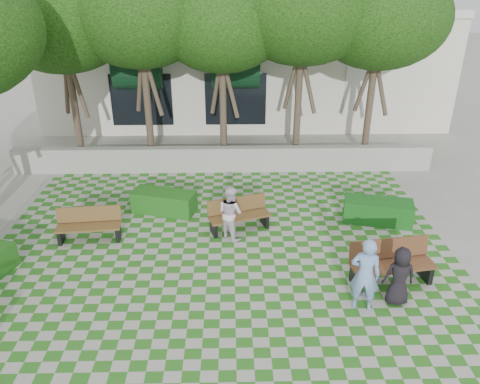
{
  "coord_description": "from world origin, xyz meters",
  "views": [
    {
      "loc": [
        0.26,
        -9.5,
        6.72
      ],
      "look_at": [
        0.5,
        1.5,
        1.4
      ],
      "focal_mm": 35.0,
      "sensor_mm": 36.0,
      "label": 1
    }
  ],
  "objects_px": {
    "hedge_midleft": "(164,202)",
    "bench_west": "(89,225)",
    "person_dark": "(399,276)",
    "bench_east": "(391,263)",
    "hedge_east": "(378,211)",
    "person_blue": "(365,275)",
    "person_white": "(230,213)",
    "bench_mid": "(239,215)"
  },
  "relations": [
    {
      "from": "hedge_midleft",
      "to": "bench_west",
      "type": "bearing_deg",
      "value": -139.62
    },
    {
      "from": "bench_west",
      "to": "person_dark",
      "type": "relative_size",
      "value": 1.27
    },
    {
      "from": "bench_east",
      "to": "hedge_east",
      "type": "relative_size",
      "value": 1.05
    },
    {
      "from": "bench_west",
      "to": "bench_east",
      "type": "bearing_deg",
      "value": -20.57
    },
    {
      "from": "person_blue",
      "to": "person_white",
      "type": "relative_size",
      "value": 1.14
    },
    {
      "from": "hedge_midleft",
      "to": "person_dark",
      "type": "height_order",
      "value": "person_dark"
    },
    {
      "from": "bench_west",
      "to": "hedge_midleft",
      "type": "relative_size",
      "value": 0.93
    },
    {
      "from": "person_white",
      "to": "person_dark",
      "type": "bearing_deg",
      "value": -172.8
    },
    {
      "from": "bench_east",
      "to": "person_blue",
      "type": "relative_size",
      "value": 1.17
    },
    {
      "from": "hedge_midleft",
      "to": "person_white",
      "type": "xyz_separation_m",
      "value": [
        2.0,
        -1.53,
        0.43
      ]
    },
    {
      "from": "person_white",
      "to": "hedge_east",
      "type": "bearing_deg",
      "value": -124.48
    },
    {
      "from": "bench_east",
      "to": "person_white",
      "type": "height_order",
      "value": "person_white"
    },
    {
      "from": "hedge_midleft",
      "to": "person_dark",
      "type": "distance_m",
      "value": 7.15
    },
    {
      "from": "hedge_midleft",
      "to": "person_blue",
      "type": "relative_size",
      "value": 1.08
    },
    {
      "from": "bench_west",
      "to": "hedge_midleft",
      "type": "height_order",
      "value": "bench_west"
    },
    {
      "from": "person_blue",
      "to": "bench_mid",
      "type": "bearing_deg",
      "value": -37.97
    },
    {
      "from": "hedge_east",
      "to": "hedge_midleft",
      "type": "distance_m",
      "value": 6.31
    },
    {
      "from": "bench_mid",
      "to": "person_dark",
      "type": "height_order",
      "value": "person_dark"
    },
    {
      "from": "bench_east",
      "to": "person_blue",
      "type": "distance_m",
      "value": 1.36
    },
    {
      "from": "hedge_east",
      "to": "person_dark",
      "type": "xyz_separation_m",
      "value": [
        -0.62,
        -3.62,
        0.35
      ]
    },
    {
      "from": "person_dark",
      "to": "person_white",
      "type": "xyz_separation_m",
      "value": [
        -3.64,
        2.84,
        0.07
      ]
    },
    {
      "from": "bench_east",
      "to": "bench_west",
      "type": "xyz_separation_m",
      "value": [
        -7.55,
        2.05,
        -0.06
      ]
    },
    {
      "from": "bench_mid",
      "to": "person_white",
      "type": "distance_m",
      "value": 0.61
    },
    {
      "from": "hedge_east",
      "to": "person_dark",
      "type": "height_order",
      "value": "person_dark"
    },
    {
      "from": "hedge_midleft",
      "to": "person_blue",
      "type": "bearing_deg",
      "value": -43.26
    },
    {
      "from": "bench_mid",
      "to": "hedge_midleft",
      "type": "bearing_deg",
      "value": 136.03
    },
    {
      "from": "bench_east",
      "to": "person_white",
      "type": "xyz_separation_m",
      "value": [
        -3.73,
        2.07,
        0.27
      ]
    },
    {
      "from": "bench_west",
      "to": "hedge_midleft",
      "type": "xyz_separation_m",
      "value": [
        1.82,
        1.55,
        -0.1
      ]
    },
    {
      "from": "hedge_east",
      "to": "person_white",
      "type": "height_order",
      "value": "person_white"
    },
    {
      "from": "bench_east",
      "to": "person_white",
      "type": "bearing_deg",
      "value": 142.13
    },
    {
      "from": "person_blue",
      "to": "person_white",
      "type": "height_order",
      "value": "person_blue"
    },
    {
      "from": "person_blue",
      "to": "bench_west",
      "type": "bearing_deg",
      "value": -9.06
    },
    {
      "from": "bench_mid",
      "to": "person_white",
      "type": "bearing_deg",
      "value": -135.01
    },
    {
      "from": "bench_mid",
      "to": "person_white",
      "type": "height_order",
      "value": "person_white"
    },
    {
      "from": "bench_mid",
      "to": "hedge_east",
      "type": "distance_m",
      "value": 4.05
    },
    {
      "from": "bench_mid",
      "to": "bench_west",
      "type": "bearing_deg",
      "value": 168.36
    },
    {
      "from": "hedge_east",
      "to": "hedge_midleft",
      "type": "bearing_deg",
      "value": 173.18
    },
    {
      "from": "person_dark",
      "to": "bench_mid",
      "type": "bearing_deg",
      "value": -44.28
    },
    {
      "from": "hedge_east",
      "to": "bench_mid",
      "type": "bearing_deg",
      "value": -175.42
    },
    {
      "from": "person_white",
      "to": "bench_mid",
      "type": "bearing_deg",
      "value": -71.55
    },
    {
      "from": "hedge_east",
      "to": "person_blue",
      "type": "relative_size",
      "value": 1.11
    },
    {
      "from": "bench_mid",
      "to": "hedge_midleft",
      "type": "relative_size",
      "value": 0.96
    }
  ]
}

